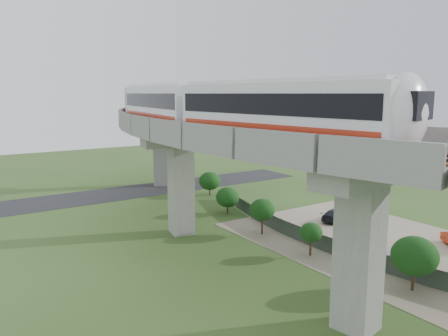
# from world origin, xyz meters

# --- Properties ---
(ground) EXTENTS (160.00, 160.00, 0.00)m
(ground) POSITION_xyz_m (0.00, 0.00, 0.00)
(ground) COLOR #364F1F
(ground) RESTS_ON ground
(dirt_lot) EXTENTS (18.00, 26.00, 0.04)m
(dirt_lot) POSITION_xyz_m (14.00, -2.00, 0.02)
(dirt_lot) COLOR #80715D
(dirt_lot) RESTS_ON ground
(asphalt_road) EXTENTS (60.00, 8.00, 0.03)m
(asphalt_road) POSITION_xyz_m (0.00, 30.00, 0.01)
(asphalt_road) COLOR #232326
(asphalt_road) RESTS_ON ground
(viaduct) EXTENTS (19.58, 73.98, 11.40)m
(viaduct) POSITION_xyz_m (3.84, 0.00, 9.05)
(viaduct) COLOR #99968E
(viaduct) RESTS_ON ground
(metro_train) EXTENTS (19.95, 59.25, 3.64)m
(metro_train) POSITION_xyz_m (2.31, 15.19, 12.31)
(metro_train) COLOR silver
(metro_train) RESTS_ON ground
(fence) EXTENTS (3.87, 38.73, 1.50)m
(fence) POSITION_xyz_m (9.75, 0.00, 0.75)
(fence) COLOR #2D382D
(fence) RESTS_ON ground
(tree_0) EXTENTS (2.82, 2.82, 3.11)m
(tree_0) POSITION_xyz_m (11.53, 22.31, 1.92)
(tree_0) COLOR #382314
(tree_0) RESTS_ON ground
(tree_1) EXTENTS (2.62, 2.62, 3.00)m
(tree_1) POSITION_xyz_m (8.42, 13.60, 1.89)
(tree_1) COLOR #382314
(tree_1) RESTS_ON ground
(tree_2) EXTENTS (2.41, 2.41, 3.47)m
(tree_2) POSITION_xyz_m (7.02, 5.70, 2.44)
(tree_2) COLOR #382314
(tree_2) RESTS_ON ground
(tree_3) EXTENTS (1.88, 1.88, 2.83)m
(tree_3) POSITION_xyz_m (6.85, -0.87, 2.02)
(tree_3) COLOR #382314
(tree_3) RESTS_ON ground
(tree_4) EXTENTS (3.10, 3.10, 3.82)m
(tree_4) POSITION_xyz_m (7.96, -9.42, 2.50)
(tree_4) COLOR #382314
(tree_4) RESTS_ON ground
(car_white) EXTENTS (3.73, 3.88, 1.31)m
(car_white) POSITION_xyz_m (10.66, -6.54, 0.69)
(car_white) COLOR white
(car_white) RESTS_ON dirt_lot
(car_dark) EXTENTS (4.59, 2.87, 1.24)m
(car_dark) POSITION_xyz_m (16.29, 4.85, 0.66)
(car_dark) COLOR black
(car_dark) RESTS_ON dirt_lot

